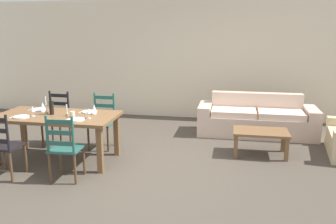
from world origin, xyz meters
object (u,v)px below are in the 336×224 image
wine_glass_near_right (89,111)px  dining_chair_near_right (65,148)px  dining_chair_far_left (57,118)px  wine_glass_far_left (43,105)px  wine_bottle (51,107)px  wine_glass_far_right (94,107)px  coffee_cup_primary (73,114)px  dining_chair_near_left (3,145)px  couch (256,120)px  dining_chair_far_right (102,121)px  wine_glass_near_left (33,109)px  dining_table (57,120)px  coffee_table (261,134)px

wine_glass_near_right → dining_chair_near_right: bearing=-101.5°
dining_chair_far_left → wine_glass_far_left: (0.09, -0.60, 0.38)m
wine_bottle → wine_glass_far_right: (0.66, 0.13, -0.01)m
wine_glass_far_right → coffee_cup_primary: 0.35m
dining_chair_near_left → couch: size_ratio=0.42×
wine_bottle → wine_glass_near_right: wine_bottle is taller
dining_chair_near_right → wine_glass_far_right: size_ratio=5.96×
dining_chair_far_right → wine_glass_far_right: size_ratio=5.96×
wine_glass_near_left → wine_glass_near_right: same height
dining_table → wine_glass_near_left: wine_glass_near_left is taller
wine_glass_far_right → coffee_table: bearing=14.7°
dining_chair_far_right → wine_glass_near_left: (-0.78, -0.90, 0.38)m
dining_chair_near_left → dining_chair_far_left: 1.54m
wine_glass_far_right → dining_chair_near_right: bearing=-96.8°
dining_chair_near_right → dining_table: bearing=123.3°
wine_glass_far_left → dining_chair_near_left: bearing=-96.6°
wine_glass_far_left → dining_chair_far_right: bearing=36.6°
dining_table → couch: 3.82m
wine_glass_far_right → dining_chair_near_left: bearing=-137.5°
dining_table → dining_chair_near_right: 0.88m
dining_chair_far_right → wine_glass_near_right: size_ratio=5.96×
wine_bottle → couch: wine_bottle is taller
dining_chair_far_left → wine_glass_far_right: size_ratio=5.96×
couch → dining_chair_near_right: bearing=-134.6°
dining_chair_near_right → coffee_cup_primary: dining_chair_near_right is taller
wine_glass_near_left → dining_chair_near_left: bearing=-100.7°
dining_chair_near_left → couch: 4.61m
dining_chair_far_right → coffee_cup_primary: size_ratio=10.67×
dining_chair_far_right → dining_chair_far_left: bearing=178.8°
dining_table → dining_chair_near_right: dining_chair_near_right is taller
wine_glass_far_left → coffee_cup_primary: (0.63, -0.25, -0.07)m
dining_chair_near_left → wine_glass_near_left: (0.12, 0.62, 0.38)m
dining_chair_near_left → wine_glass_near_right: bearing=32.8°
coffee_table → wine_glass_near_right: bearing=-160.0°
wine_bottle → couch: size_ratio=0.14×
wine_bottle → dining_chair_far_left: bearing=113.4°
coffee_cup_primary → couch: (2.89, 2.14, -0.50)m
wine_bottle → dining_chair_near_right: bearing=-52.7°
dining_table → wine_glass_far_left: (-0.32, 0.16, 0.20)m
couch → wine_glass_near_right: bearing=-140.3°
wine_glass_near_left → dining_chair_near_right: bearing=-35.9°
dining_table → couch: (3.21, 2.05, -0.37)m
dining_chair_far_right → wine_bottle: wine_bottle is taller
dining_table → coffee_cup_primary: 0.35m
wine_glass_far_right → couch: bearing=35.9°
coffee_table → dining_chair_far_left: bearing=-178.9°
dining_table → wine_bottle: bearing=172.0°
wine_glass_far_left → coffee_table: 3.63m
dining_table → wine_glass_far_left: 0.41m
dining_chair_near_left → wine_glass_far_right: dining_chair_near_left is taller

